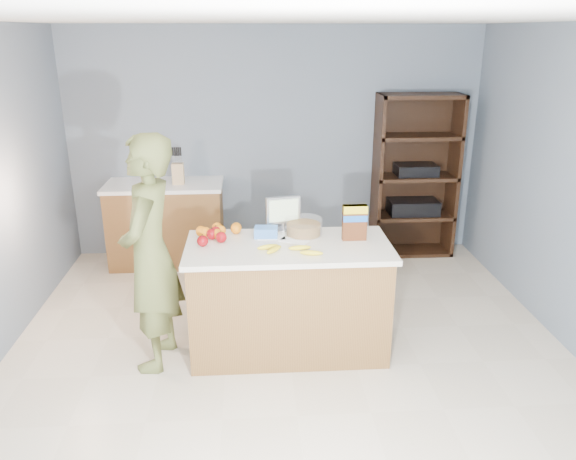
{
  "coord_description": "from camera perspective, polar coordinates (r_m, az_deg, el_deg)",
  "views": [
    {
      "loc": [
        -0.27,
        -3.66,
        2.43
      ],
      "look_at": [
        0.0,
        0.35,
        1.0
      ],
      "focal_mm": 35.0,
      "sensor_mm": 36.0,
      "label": 1
    }
  ],
  "objects": [
    {
      "name": "floor",
      "position": [
        4.4,
        0.32,
        -13.92
      ],
      "size": [
        4.5,
        5.0,
        0.02
      ],
      "primitive_type": "cube",
      "color": "beige",
      "rests_on": "ground"
    },
    {
      "name": "salad_bowl",
      "position": [
        4.45,
        1.58,
        0.26
      ],
      "size": [
        0.3,
        0.3,
        0.13
      ],
      "color": "#267219",
      "rests_on": "counter_peninsula"
    },
    {
      "name": "back_cabinet",
      "position": [
        6.25,
        -12.21,
        0.69
      ],
      "size": [
        1.24,
        0.62,
        0.9
      ],
      "color": "brown",
      "rests_on": "ground"
    },
    {
      "name": "counter_peninsula",
      "position": [
        4.45,
        0.04,
        -7.32
      ],
      "size": [
        1.56,
        0.76,
        0.9
      ],
      "color": "brown",
      "rests_on": "ground"
    },
    {
      "name": "oranges",
      "position": [
        4.46,
        -7.01,
        -0.03
      ],
      "size": [
        0.36,
        0.23,
        0.08
      ],
      "color": "orange",
      "rests_on": "counter_peninsula"
    },
    {
      "name": "blue_carton",
      "position": [
        4.4,
        -2.25,
        -0.21
      ],
      "size": [
        0.19,
        0.13,
        0.08
      ],
      "primitive_type": "cube",
      "rotation": [
        0.0,
        0.0,
        -0.08
      ],
      "color": "blue",
      "rests_on": "counter_peninsula"
    },
    {
      "name": "cereal_box",
      "position": [
        4.33,
        6.79,
        1.04
      ],
      "size": [
        0.19,
        0.07,
        0.28
      ],
      "color": "#592B14",
      "rests_on": "counter_peninsula"
    },
    {
      "name": "apples",
      "position": [
        4.34,
        -7.64,
        -0.61
      ],
      "size": [
        0.22,
        0.28,
        0.09
      ],
      "color": "maroon",
      "rests_on": "counter_peninsula"
    },
    {
      "name": "knife_block",
      "position": [
        6.05,
        -11.1,
        5.72
      ],
      "size": [
        0.12,
        0.1,
        0.31
      ],
      "color": "tan",
      "rests_on": "back_cabinet"
    },
    {
      "name": "bananas",
      "position": [
        4.11,
        0.02,
        -1.97
      ],
      "size": [
        0.48,
        0.22,
        0.04
      ],
      "color": "yellow",
      "rests_on": "counter_peninsula"
    },
    {
      "name": "envelopes",
      "position": [
        4.36,
        -0.57,
        -0.95
      ],
      "size": [
        0.41,
        0.25,
        0.0
      ],
      "color": "white",
      "rests_on": "counter_peninsula"
    },
    {
      "name": "walls",
      "position": [
        3.75,
        0.36,
        7.61
      ],
      "size": [
        4.52,
        5.02,
        2.51
      ],
      "color": "slate",
      "rests_on": "ground"
    },
    {
      "name": "person",
      "position": [
        4.22,
        -13.82,
        -2.45
      ],
      "size": [
        0.5,
        0.69,
        1.78
      ],
      "primitive_type": "imported",
      "rotation": [
        0.0,
        0.0,
        -1.69
      ],
      "color": "brown",
      "rests_on": "ground"
    },
    {
      "name": "shelving_unit",
      "position": [
        6.47,
        12.65,
        5.11
      ],
      "size": [
        0.9,
        0.4,
        1.8
      ],
      "color": "black",
      "rests_on": "ground"
    },
    {
      "name": "tv",
      "position": [
        4.51,
        -0.49,
        1.9
      ],
      "size": [
        0.28,
        0.12,
        0.28
      ],
      "color": "silver",
      "rests_on": "counter_peninsula"
    }
  ]
}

